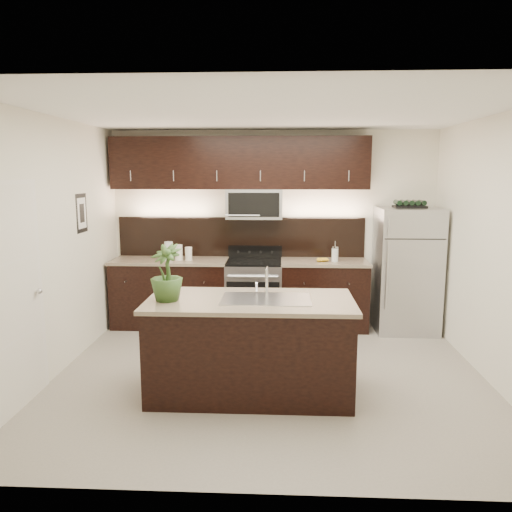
# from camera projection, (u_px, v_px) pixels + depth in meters

# --- Properties ---
(ground) EXTENTS (4.50, 4.50, 0.00)m
(ground) POSITION_uv_depth(u_px,v_px,m) (269.00, 375.00, 5.30)
(ground) COLOR gray
(ground) RESTS_ON ground
(room_walls) EXTENTS (4.52, 4.02, 2.71)m
(room_walls) POSITION_uv_depth(u_px,v_px,m) (259.00, 216.00, 4.99)
(room_walls) COLOR silver
(room_walls) RESTS_ON ground
(counter_run) EXTENTS (3.51, 0.65, 0.94)m
(counter_run) POSITION_uv_depth(u_px,v_px,m) (239.00, 293.00, 6.91)
(counter_run) COLOR black
(counter_run) RESTS_ON ground
(upper_fixtures) EXTENTS (3.49, 0.40, 1.66)m
(upper_fixtures) POSITION_uv_depth(u_px,v_px,m) (241.00, 171.00, 6.78)
(upper_fixtures) COLOR black
(upper_fixtures) RESTS_ON counter_run
(island) EXTENTS (1.96, 0.96, 0.94)m
(island) POSITION_uv_depth(u_px,v_px,m) (250.00, 346.00, 4.80)
(island) COLOR black
(island) RESTS_ON ground
(sink_faucet) EXTENTS (0.84, 0.50, 0.28)m
(sink_faucet) POSITION_uv_depth(u_px,v_px,m) (266.00, 297.00, 4.72)
(sink_faucet) COLOR silver
(sink_faucet) RESTS_ON island
(refrigerator) EXTENTS (0.80, 0.72, 1.66)m
(refrigerator) POSITION_uv_depth(u_px,v_px,m) (406.00, 270.00, 6.69)
(refrigerator) COLOR #B2B2B7
(refrigerator) RESTS_ON ground
(wine_rack) EXTENTS (0.41, 0.25, 0.10)m
(wine_rack) POSITION_uv_depth(u_px,v_px,m) (410.00, 204.00, 6.54)
(wine_rack) COLOR black
(wine_rack) RESTS_ON refrigerator
(plant) EXTENTS (0.39, 0.39, 0.53)m
(plant) POSITION_uv_depth(u_px,v_px,m) (167.00, 273.00, 4.63)
(plant) COLOR #2F4D1F
(plant) RESTS_ON island
(canisters) EXTENTS (0.38, 0.12, 0.25)m
(canisters) POSITION_uv_depth(u_px,v_px,m) (176.00, 252.00, 6.81)
(canisters) COLOR silver
(canisters) RESTS_ON counter_run
(french_press) EXTENTS (0.09, 0.09, 0.27)m
(french_press) POSITION_uv_depth(u_px,v_px,m) (335.00, 254.00, 6.71)
(french_press) COLOR silver
(french_press) RESTS_ON counter_run
(bananas) EXTENTS (0.20, 0.18, 0.05)m
(bananas) POSITION_uv_depth(u_px,v_px,m) (319.00, 260.00, 6.70)
(bananas) COLOR gold
(bananas) RESTS_ON counter_run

